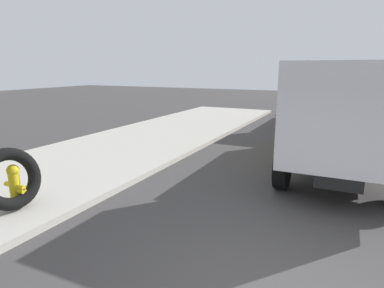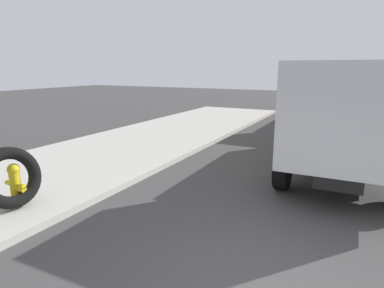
{
  "view_description": "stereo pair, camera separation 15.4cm",
  "coord_description": "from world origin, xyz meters",
  "px_view_note": "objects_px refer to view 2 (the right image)",
  "views": [
    {
      "loc": [
        -3.63,
        -0.75,
        2.86
      ],
      "look_at": [
        3.2,
        2.58,
        1.1
      ],
      "focal_mm": 30.82,
      "sensor_mm": 36.0,
      "label": 1
    },
    {
      "loc": [
        -3.56,
        -0.88,
        2.86
      ],
      "look_at": [
        3.2,
        2.58,
        1.1
      ],
      "focal_mm": 30.82,
      "sensor_mm": 36.0,
      "label": 2
    }
  ],
  "objects_px": {
    "fire_hydrant": "(15,183)",
    "loose_tire": "(10,178)",
    "dump_truck_yellow": "(348,115)",
    "dump_truck_red": "(349,93)",
    "dump_truck_gray": "(359,85)"
  },
  "relations": [
    {
      "from": "dump_truck_yellow",
      "to": "dump_truck_red",
      "type": "height_order",
      "value": "same"
    },
    {
      "from": "loose_tire",
      "to": "dump_truck_red",
      "type": "height_order",
      "value": "dump_truck_red"
    },
    {
      "from": "loose_tire",
      "to": "dump_truck_red",
      "type": "xyz_separation_m",
      "value": [
        14.74,
        -5.37,
        0.84
      ]
    },
    {
      "from": "dump_truck_yellow",
      "to": "dump_truck_gray",
      "type": "xyz_separation_m",
      "value": [
        17.46,
        -0.01,
        0.0
      ]
    },
    {
      "from": "fire_hydrant",
      "to": "loose_tire",
      "type": "relative_size",
      "value": 0.7
    },
    {
      "from": "dump_truck_gray",
      "to": "dump_truck_red",
      "type": "bearing_deg",
      "value": 177.93
    },
    {
      "from": "dump_truck_yellow",
      "to": "dump_truck_red",
      "type": "bearing_deg",
      "value": 2.02
    },
    {
      "from": "loose_tire",
      "to": "dump_truck_yellow",
      "type": "xyz_separation_m",
      "value": [
        6.01,
        -5.68,
        0.84
      ]
    },
    {
      "from": "loose_tire",
      "to": "dump_truck_gray",
      "type": "relative_size",
      "value": 0.17
    },
    {
      "from": "loose_tire",
      "to": "dump_truck_gray",
      "type": "bearing_deg",
      "value": -13.62
    },
    {
      "from": "dump_truck_red",
      "to": "loose_tire",
      "type": "bearing_deg",
      "value": 159.98
    },
    {
      "from": "fire_hydrant",
      "to": "loose_tire",
      "type": "xyz_separation_m",
      "value": [
        -0.15,
        -0.09,
        0.17
      ]
    },
    {
      "from": "dump_truck_red",
      "to": "dump_truck_gray",
      "type": "bearing_deg",
      "value": -2.07
    },
    {
      "from": "loose_tire",
      "to": "dump_truck_gray",
      "type": "xyz_separation_m",
      "value": [
        23.47,
        -5.69,
        0.84
      ]
    },
    {
      "from": "fire_hydrant",
      "to": "loose_tire",
      "type": "height_order",
      "value": "loose_tire"
    }
  ]
}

